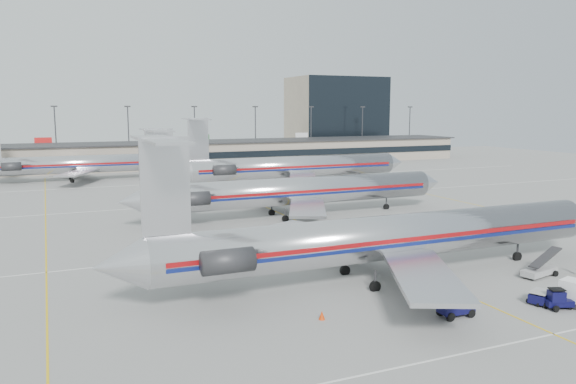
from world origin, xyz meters
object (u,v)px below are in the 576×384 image
jet_foreground (381,238)px  jet_second_row (292,191)px  belt_loader (540,269)px  uld_container (572,292)px  tug_center (558,300)px

jet_foreground → jet_second_row: bearing=81.4°
jet_foreground → belt_loader: bearing=-19.9°
jet_foreground → uld_container: size_ratio=21.97×
jet_second_row → jet_foreground: bearing=-98.6°
tug_center → belt_loader: 8.39m
jet_second_row → uld_container: size_ratio=21.30×
jet_second_row → uld_container: jet_second_row is taller
tug_center → uld_container: uld_container is taller
jet_foreground → jet_second_row: (4.34, 28.56, -0.11)m
uld_container → belt_loader: (3.64, 6.27, -0.35)m
jet_foreground → tug_center: bearing=-55.1°
belt_loader → jet_foreground: bearing=147.5°
jet_second_row → belt_loader: (8.83, -33.31, -2.92)m
uld_container → jet_foreground: bearing=114.0°
tug_center → uld_container: (1.69, 0.21, 0.26)m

